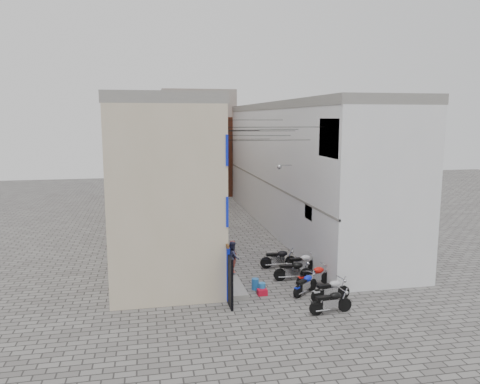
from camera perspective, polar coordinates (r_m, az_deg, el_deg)
ground at (r=21.44m, az=5.37°, el=-12.71°), size 90.00×90.00×0.00m
plinth at (r=33.20m, az=-4.53°, el=-4.60°), size 0.90×26.00×0.25m
building_left at (r=32.19m, az=-9.81°, el=2.78°), size 5.10×27.00×9.00m
building_right at (r=33.99m, az=7.27°, el=3.18°), size 5.94×26.00×9.00m
building_far_brick_left at (r=47.29m, az=-6.74°, el=5.41°), size 6.00×6.00×10.00m
building_far_brick_right at (r=49.99m, az=-1.17°, el=4.51°), size 5.00×6.00×8.00m
building_far_concrete at (r=53.42m, az=-5.13°, el=6.38°), size 8.00×5.00×11.00m
far_shopfront at (r=45.13m, az=-3.83°, el=0.43°), size 2.00×0.30×2.40m
overhead_wires at (r=27.33m, az=0.95°, el=7.35°), size 5.80×13.02×1.32m
motorcycle_a at (r=19.93m, az=11.00°, el=-12.89°), size 1.91×0.74×1.08m
motorcycle_b at (r=21.19m, az=11.00°, el=-11.50°), size 1.97×0.93×1.10m
motorcycle_c at (r=21.79m, az=7.98°, el=-10.96°), size 1.73×1.50×1.01m
motorcycle_d at (r=22.82m, az=9.10°, el=-9.92°), size 2.00×0.94×1.11m
motorcycle_e at (r=23.41m, az=6.50°, el=-9.36°), size 1.99×0.82×1.12m
motorcycle_f at (r=24.64m, az=7.54°, el=-8.45°), size 1.98×0.80×1.12m
motorcycle_g at (r=25.21m, az=4.72°, el=-7.96°), size 1.99×0.68×1.14m
person_a at (r=23.68m, az=-0.85°, el=-7.83°), size 0.44×0.62×1.62m
person_b at (r=23.53m, az=-0.90°, el=-7.95°), size 0.63×0.79×1.61m
water_jug_near at (r=21.75m, az=2.69°, el=-11.64°), size 0.34×0.34×0.50m
water_jug_far at (r=22.22m, az=1.86°, el=-11.15°), size 0.34×0.34×0.52m
red_crate at (r=21.62m, az=2.73°, el=-12.10°), size 0.44×0.34×0.27m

